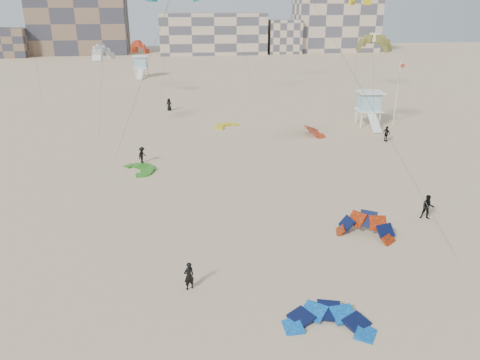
{
  "coord_description": "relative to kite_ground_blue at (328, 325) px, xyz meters",
  "views": [
    {
      "loc": [
        -1.8,
        -21.09,
        14.92
      ],
      "look_at": [
        1.87,
        6.0,
        4.52
      ],
      "focal_mm": 35.0,
      "sensor_mm": 36.0,
      "label": 1
    }
  ],
  "objects": [
    {
      "name": "condo_mid",
      "position": [
        4.91,
        132.83,
        6.0
      ],
      "size": [
        32.0,
        16.0,
        12.0
      ],
      "primitive_type": "cube",
      "color": "#C6AC91",
      "rests_on": "ground"
    },
    {
      "name": "kite_ground_green",
      "position": [
        -10.71,
        24.46,
        0.0
      ],
      "size": [
        4.96,
        4.84,
        0.89
      ],
      "primitive_type": null,
      "rotation": [
        0.09,
        0.0,
        -1.16
      ],
      "color": "#2A8320",
      "rests_on": "ground"
    },
    {
      "name": "condo_fill_left",
      "position": [
        -55.09,
        130.83,
        4.0
      ],
      "size": [
        12.0,
        10.0,
        8.0
      ],
      "primitive_type": "cube",
      "color": "brown",
      "rests_on": "ground"
    },
    {
      "name": "kite_ground_yellow",
      "position": [
        -0.82,
        40.02,
        0.0
      ],
      "size": [
        4.7,
        4.73,
        0.58
      ],
      "primitive_type": null,
      "rotation": [
        0.05,
        0.0,
        0.68
      ],
      "color": "yellow",
      "rests_on": "ground"
    },
    {
      "name": "kite_fly_grey",
      "position": [
        -15.08,
        38.76,
        9.4
      ],
      "size": [
        4.57,
        6.77,
        9.77
      ],
      "rotation": [
        0.0,
        0.0,
        1.12
      ],
      "color": "white",
      "rests_on": "ground"
    },
    {
      "name": "kite_ground_blue",
      "position": [
        0.0,
        0.0,
        0.0
      ],
      "size": [
        5.06,
        5.21,
        1.81
      ],
      "primitive_type": null,
      "rotation": [
        0.21,
        0.0,
        -0.29
      ],
      "color": "#157AE9",
      "rests_on": "ground"
    },
    {
      "name": "kite_fly_red",
      "position": [
        -12.49,
        61.36,
        8.0
      ],
      "size": [
        5.36,
        5.35,
        8.43
      ],
      "rotation": [
        0.0,
        0.0,
        2.24
      ],
      "color": "#AE2616",
      "rests_on": "ground"
    },
    {
      "name": "kite_ground_orange",
      "position": [
        5.38,
        8.84,
        0.0
      ],
      "size": [
        5.36,
        5.36,
        3.91
      ],
      "primitive_type": null,
      "rotation": [
        0.84,
        0.0,
        -0.59
      ],
      "color": "red",
      "rests_on": "ground"
    },
    {
      "name": "condo_west_b",
      "position": [
        -35.09,
        136.83,
        9.0
      ],
      "size": [
        28.0,
        14.0,
        18.0
      ],
      "primitive_type": "cube",
      "color": "brown",
      "rests_on": "ground"
    },
    {
      "name": "kitesurfer_b",
      "position": [
        10.9,
        10.81,
        0.93
      ],
      "size": [
        1.08,
        0.96,
        1.86
      ],
      "primitive_type": "imported",
      "rotation": [
        0.0,
        0.0,
        -0.33
      ],
      "color": "black",
      "rests_on": "ground"
    },
    {
      "name": "condo_fill_right",
      "position": [
        26.91,
        130.83,
        5.0
      ],
      "size": [
        10.0,
        10.0,
        10.0
      ],
      "primitive_type": "cube",
      "color": "#C6AC91",
      "rests_on": "ground"
    },
    {
      "name": "flagpole",
      "position": [
        20.9,
        37.97,
        4.22
      ],
      "size": [
        0.65,
        0.1,
        8.05
      ],
      "color": "white",
      "rests_on": "ground"
    },
    {
      "name": "kitesurfer_c",
      "position": [
        -10.57,
        26.69,
        0.82
      ],
      "size": [
        1.08,
        1.21,
        1.63
      ],
      "primitive_type": "imported",
      "rotation": [
        0.0,
        0.0,
        1.0
      ],
      "color": "black",
      "rests_on": "ground"
    },
    {
      "name": "kite_ground_red_far",
      "position": [
        9.38,
        34.66,
        0.0
      ],
      "size": [
        3.67,
        3.49,
        3.12
      ],
      "primitive_type": null,
      "rotation": [
        0.58,
        0.0,
        1.6
      ],
      "color": "#AE2616",
      "rests_on": "ground"
    },
    {
      "name": "condo_east",
      "position": [
        44.91,
        134.83,
        8.0
      ],
      "size": [
        26.0,
        14.0,
        16.0
      ],
      "primitive_type": "cube",
      "color": "#C6AC91",
      "rests_on": "ground"
    },
    {
      "name": "kitesurfer_main",
      "position": [
        -6.7,
        4.1,
        0.83
      ],
      "size": [
        0.72,
        0.62,
        1.66
      ],
      "primitive_type": "imported",
      "rotation": [
        0.0,
        0.0,
        3.58
      ],
      "color": "black",
      "rests_on": "ground"
    },
    {
      "name": "kitesurfer_d",
      "position": [
        16.63,
        30.7,
        0.9
      ],
      "size": [
        0.82,
        1.14,
        1.8
      ],
      "primitive_type": "imported",
      "rotation": [
        0.0,
        0.0,
        1.97
      ],
      "color": "black",
      "rests_on": "ground"
    },
    {
      "name": "lifeguard_tower_near",
      "position": [
        17.45,
        38.26,
        2.18
      ],
      "size": [
        3.37,
        6.13,
        4.39
      ],
      "rotation": [
        0.0,
        0.0,
        -0.09
      ],
      "color": "white",
      "rests_on": "ground"
    },
    {
      "name": "lifeguard_tower_far",
      "position": [
        -14.11,
        84.85,
        2.19
      ],
      "size": [
        3.29,
        6.11,
        4.41
      ],
      "rotation": [
        0.0,
        0.0,
        -0.06
      ],
      "color": "white",
      "rests_on": "ground"
    },
    {
      "name": "kitesurfer_e",
      "position": [
        -8.09,
        50.66,
        0.89
      ],
      "size": [
        1.02,
        0.85,
        1.78
      ],
      "primitive_type": "imported",
      "rotation": [
        0.0,
        0.0,
        -0.39
      ],
      "color": "black",
      "rests_on": "ground"
    },
    {
      "name": "ground",
      "position": [
        -5.09,
        2.83,
        0.0
      ],
      "size": [
        320.0,
        320.0,
        0.0
      ],
      "primitive_type": "plane",
      "color": "tan",
      "rests_on": "ground"
    },
    {
      "name": "kitesurfer_f",
      "position": [
        24.25,
        52.44,
        0.94
      ],
      "size": [
        0.97,
        1.82,
        1.87
      ],
      "primitive_type": "imported",
      "rotation": [
        0.0,
        0.0,
        -1.82
      ],
      "color": "black",
      "rests_on": "ground"
    },
    {
      "name": "kite_fly_olive",
      "position": [
        15.54,
        34.23,
        10.44
      ],
      "size": [
        5.24,
        5.29,
        10.97
      ],
      "rotation": [
        0.0,
        0.0,
        -0.57
      ],
      "color": "olive",
      "rests_on": "ground"
    }
  ]
}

